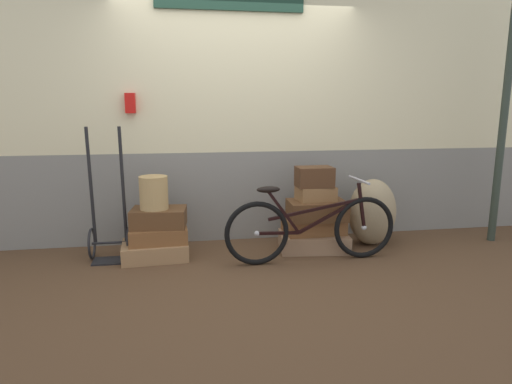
# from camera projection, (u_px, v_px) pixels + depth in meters

# --- Properties ---
(ground) EXTENTS (9.62, 5.20, 0.06)m
(ground) POSITION_uv_depth(u_px,v_px,m) (248.00, 265.00, 4.26)
(ground) COLOR #513823
(station_building) EXTENTS (7.62, 0.74, 2.82)m
(station_building) POSITION_uv_depth(u_px,v_px,m) (237.00, 111.00, 4.80)
(station_building) COLOR gray
(station_building) RESTS_ON ground
(suitcase_0) EXTENTS (0.65, 0.49, 0.16)m
(suitcase_0) POSITION_uv_depth(u_px,v_px,m) (155.00, 250.00, 4.36)
(suitcase_0) COLOR #9E754C
(suitcase_0) RESTS_ON ground
(suitcase_1) EXTENTS (0.57, 0.41, 0.15)m
(suitcase_1) POSITION_uv_depth(u_px,v_px,m) (159.00, 234.00, 4.35)
(suitcase_1) COLOR brown
(suitcase_1) RESTS_ON suitcase_0
(suitcase_2) EXTENTS (0.55, 0.40, 0.18)m
(suitcase_2) POSITION_uv_depth(u_px,v_px,m) (159.00, 217.00, 4.34)
(suitcase_2) COLOR brown
(suitcase_2) RESTS_ON suitcase_1
(suitcase_3) EXTENTS (0.74, 0.53, 0.17)m
(suitcase_3) POSITION_uv_depth(u_px,v_px,m) (314.00, 241.00, 4.62)
(suitcase_3) COLOR #937051
(suitcase_3) RESTS_ON ground
(suitcase_4) EXTENTS (0.62, 0.41, 0.15)m
(suitcase_4) POSITION_uv_depth(u_px,v_px,m) (313.00, 225.00, 4.63)
(suitcase_4) COLOR brown
(suitcase_4) RESTS_ON suitcase_3
(suitcase_5) EXTENTS (0.59, 0.39, 0.19)m
(suitcase_5) POSITION_uv_depth(u_px,v_px,m) (317.00, 210.00, 4.55)
(suitcase_5) COLOR brown
(suitcase_5) RESTS_ON suitcase_4
(suitcase_6) EXTENTS (0.39, 0.29, 0.14)m
(suitcase_6) POSITION_uv_depth(u_px,v_px,m) (316.00, 193.00, 4.54)
(suitcase_6) COLOR olive
(suitcase_6) RESTS_ON suitcase_5
(suitcase_7) EXTENTS (0.36, 0.25, 0.20)m
(suitcase_7) POSITION_uv_depth(u_px,v_px,m) (314.00, 177.00, 4.49)
(suitcase_7) COLOR #4C2D19
(suitcase_7) RESTS_ON suitcase_6
(wicker_basket) EXTENTS (0.27, 0.27, 0.32)m
(wicker_basket) POSITION_uv_depth(u_px,v_px,m) (154.00, 193.00, 4.27)
(wicker_basket) COLOR tan
(wicker_basket) RESTS_ON suitcase_2
(luggage_trolley) EXTENTS (0.38, 0.37, 1.28)m
(luggage_trolley) POSITION_uv_depth(u_px,v_px,m) (110.00, 230.00, 4.31)
(luggage_trolley) COLOR black
(luggage_trolley) RESTS_ON ground
(burlap_sack) EXTENTS (0.51, 0.43, 0.71)m
(burlap_sack) POSITION_uv_depth(u_px,v_px,m) (372.00, 212.00, 4.74)
(burlap_sack) COLOR #9E8966
(burlap_sack) RESTS_ON ground
(bicycle) EXTENTS (1.68, 0.46, 0.79)m
(bicycle) POSITION_uv_depth(u_px,v_px,m) (311.00, 228.00, 4.22)
(bicycle) COLOR black
(bicycle) RESTS_ON ground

